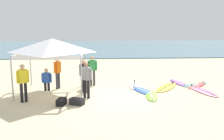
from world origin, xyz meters
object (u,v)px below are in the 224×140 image
Objects in this scene: surfboard_yellow at (167,87)px; gear_bag_by_pole at (77,102)px; person_orange at (58,71)px; person_black at (84,74)px; canopy_tent at (52,46)px; person_blue at (47,79)px; person_green at (92,69)px; surfboard_pink at (202,91)px; surfboard_blue at (143,91)px; surfboard_lime at (151,95)px; person_grey at (86,78)px; surfboard_white at (134,85)px; person_yellow at (23,80)px; surfboard_red at (197,85)px; gear_bag_near_tent at (61,102)px; surfboard_purple at (178,83)px; surfboard_teal at (195,85)px.

gear_bag_by_pole reaches higher than surfboard_yellow.
person_orange and person_black have the same top height.
person_blue is (-0.38, 0.22, -1.73)m from canopy_tent.
surfboard_pink is at bearing -16.32° from person_green.
gear_bag_by_pole reaches higher than surfboard_blue.
surfboard_lime is 1.21× the size of person_green.
person_grey is at bearing -49.93° from person_orange.
surfboard_blue is 1.43× the size of person_black.
person_yellow reaches higher than surfboard_white.
surfboard_red is (0.25, 1.24, 0.00)m from surfboard_pink.
surfboard_pink is 7.25m from gear_bag_near_tent.
gear_bag_near_tent is at bearing -65.72° from person_blue.
person_orange is at bearing -178.64° from surfboard_red.
person_green is at bearing -177.26° from surfboard_purple.
surfboard_lime is at bearing -39.90° from person_green.
surfboard_lime is at bearing -145.40° from surfboard_teal.
gear_bag_near_tent is (-1.28, -3.49, -0.85)m from person_green.
surfboard_white is at bearing 5.88° from person_orange.
surfboard_yellow is 1.43× the size of person_black.
surfboard_blue is (-0.25, 0.94, -0.00)m from surfboard_lime.
surfboard_pink is (7.73, -0.39, -2.35)m from canopy_tent.
gear_bag_near_tent is at bearing -157.23° from surfboard_red.
person_green reaches higher than surfboard_pink.
surfboard_red is 1.14× the size of person_grey.
gear_bag_near_tent is at bearing -78.49° from person_orange.
person_blue is at bearing 165.70° from surfboard_lime.
surfboard_purple is 1.10m from surfboard_red.
surfboard_purple is 1.19× the size of person_grey.
surfboard_purple is at bearing 107.64° from surfboard_pink.
person_yellow is at bearing -135.03° from person_green.
surfboard_lime is at bearing -14.30° from person_blue.
person_blue is (-2.37, -1.07, -0.33)m from person_green.
surfboard_yellow is 6.01m from gear_bag_near_tent.
surfboard_red is 1.63× the size of person_blue.
gear_bag_by_pole reaches higher than surfboard_purple.
person_blue is at bearing 114.28° from gear_bag_near_tent.
surfboard_blue is (4.63, -0.19, -2.35)m from canopy_tent.
surfboard_yellow is 1.60m from surfboard_blue.
surfboard_lime is at bearing 14.51° from gear_bag_near_tent.
surfboard_red is (1.89, 0.38, 0.00)m from surfboard_yellow.
surfboard_white is at bearing 42.00° from gear_bag_near_tent.
surfboard_yellow is 4.77m from person_grey.
canopy_tent is 2.14m from person_black.
surfboard_white is 4.38m from person_orange.
surfboard_pink is 1.48× the size of person_yellow.
person_blue reaches higher than surfboard_red.
surfboard_white and surfboard_purple have the same top height.
person_green is (-5.74, 1.68, 0.95)m from surfboard_pink.
gear_bag_by_pole reaches higher than surfboard_lime.
person_yellow reaches higher than surfboard_pink.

